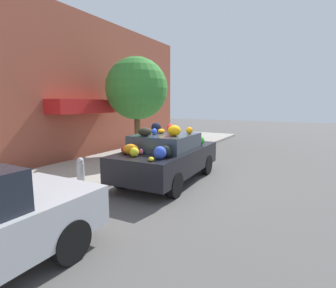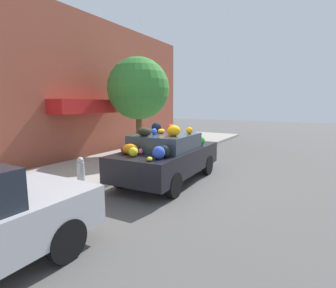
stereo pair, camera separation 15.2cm
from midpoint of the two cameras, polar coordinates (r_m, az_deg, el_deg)
ground_plane at (r=7.94m, az=0.31°, el=-7.90°), size 60.00×60.00×0.00m
sidewalk_curb at (r=9.52m, az=-13.98°, el=-4.90°), size 24.00×3.20×0.15m
building_facade at (r=10.98m, az=-22.93°, el=11.68°), size 18.00×1.20×6.01m
street_tree at (r=11.04m, az=-6.07°, el=11.85°), size 2.54×2.54×4.02m
fire_hydrant at (r=7.52m, az=-17.93°, el=-5.39°), size 0.20×0.20×0.70m
art_car at (r=7.70m, az=0.42°, el=-2.56°), size 3.98×1.91×1.71m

